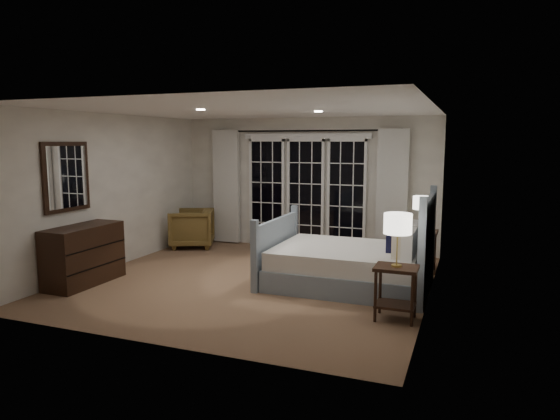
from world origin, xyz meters
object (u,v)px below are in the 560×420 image
(lamp_right, at_px, (422,203))
(armchair, at_px, (192,228))
(bed, at_px, (352,263))
(nightstand_right, at_px, (420,244))
(dresser, at_px, (84,255))
(lamp_left, at_px, (398,224))
(nightstand_left, at_px, (396,285))

(lamp_right, xyz_separation_m, armchair, (-4.35, 0.29, -0.72))
(bed, height_order, nightstand_right, bed)
(lamp_right, bearing_deg, dresser, -151.10)
(nightstand_right, xyz_separation_m, lamp_right, (0.00, 0.00, 0.66))
(bed, distance_m, lamp_left, 1.62)
(bed, height_order, armchair, bed)
(nightstand_left, bearing_deg, bed, 123.90)
(bed, distance_m, nightstand_right, 1.45)
(bed, xyz_separation_m, nightstand_left, (0.79, -1.17, 0.09))
(nightstand_left, bearing_deg, lamp_left, 0.00)
(bed, xyz_separation_m, nightstand_right, (0.83, 1.18, 0.10))
(nightstand_left, height_order, dresser, dresser)
(nightstand_right, distance_m, lamp_right, 0.66)
(nightstand_right, relative_size, lamp_right, 1.20)
(nightstand_left, bearing_deg, lamp_right, 88.83)
(bed, bearing_deg, nightstand_right, 54.62)
(nightstand_right, relative_size, lamp_left, 1.07)
(nightstand_left, bearing_deg, armchair, 148.47)
(nightstand_right, bearing_deg, lamp_left, -91.17)
(nightstand_left, relative_size, nightstand_right, 0.96)
(bed, bearing_deg, lamp_left, -56.10)
(armchair, bearing_deg, nightstand_left, 34.68)
(bed, relative_size, nightstand_right, 3.41)
(dresser, bearing_deg, nightstand_left, 1.65)
(bed, height_order, nightstand_left, bed)
(nightstand_right, xyz_separation_m, dresser, (-4.48, -2.47, -0.01))
(dresser, bearing_deg, lamp_left, 1.65)
(dresser, bearing_deg, armchair, 87.31)
(lamp_left, bearing_deg, bed, 123.90)
(nightstand_right, height_order, lamp_right, lamp_right)
(lamp_left, bearing_deg, dresser, -178.35)
(armchair, xyz_separation_m, dresser, (-0.13, -2.77, 0.05))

